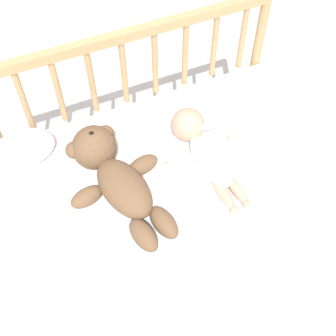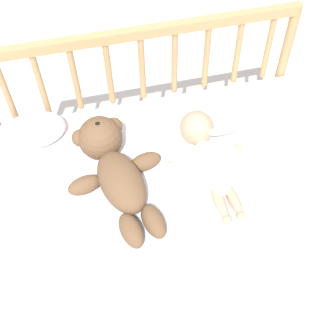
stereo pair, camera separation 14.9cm
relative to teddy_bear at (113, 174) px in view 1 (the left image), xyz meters
The scene contains 7 objects.
ground_plane 0.61m from the teddy_bear, 14.45° to the right, with size 12.00×12.00×0.00m, color silver.
crib_mattress 0.37m from the teddy_bear, 14.45° to the right, with size 1.13×0.72×0.53m.
crib_rail 0.38m from the teddy_bear, 63.79° to the left, with size 1.13×0.04×0.84m.
blanket 0.18m from the teddy_bear, 21.51° to the right, with size 0.85×0.57×0.01m.
teddy_bear is the anchor object (origin of this frame).
baby 0.31m from the teddy_bear, ahead, with size 0.29×0.42×0.12m.
small_pillow 0.34m from the teddy_bear, 134.83° to the left, with size 0.22×0.17×0.06m.
Camera 1 is at (-0.35, -0.80, 1.80)m, focal length 50.00 mm.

